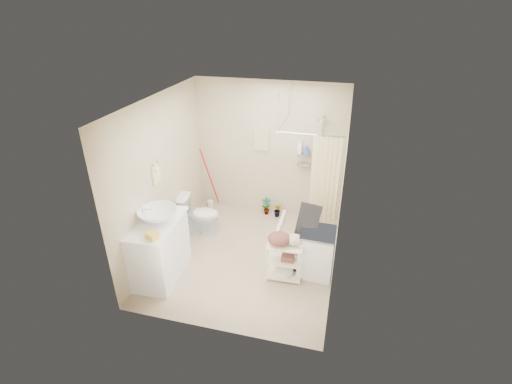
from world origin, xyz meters
TOP-DOWN VIEW (x-y plane):
  - floor at (0.00, 0.00)m, footprint 3.20×3.20m
  - ceiling at (0.00, 0.00)m, footprint 2.80×3.20m
  - wall_back at (0.00, 1.60)m, footprint 2.80×0.04m
  - wall_front at (0.00, -1.60)m, footprint 2.80×0.04m
  - wall_left at (-1.40, 0.00)m, footprint 0.04×3.20m
  - wall_right at (1.40, 0.00)m, footprint 0.04×3.20m
  - vanity at (-1.16, -0.76)m, footprint 0.66×1.11m
  - sink at (-1.13, -0.72)m, footprint 0.61×0.61m
  - counter_basket at (-1.01, -1.14)m, footprint 0.20×0.18m
  - floor_basket at (-1.10, -1.11)m, footprint 0.30×0.23m
  - toilet at (-1.04, 0.50)m, footprint 0.76×0.49m
  - mop at (-1.20, 1.46)m, footprint 0.16×0.16m
  - potted_plant_a at (-0.01, 1.43)m, footprint 0.22×0.18m
  - potted_plant_b at (0.23, 1.38)m, footprint 0.20×0.19m
  - hanging_towel at (-0.15, 1.58)m, footprint 0.28×0.03m
  - towel_ring at (-1.38, -0.20)m, footprint 0.04×0.22m
  - tp_holder at (-1.36, 0.05)m, footprint 0.08×0.12m
  - shower at (0.85, 1.05)m, footprint 1.10×1.10m
  - shampoo_bottle_a at (0.58, 1.53)m, footprint 0.11×0.11m
  - shampoo_bottle_b at (0.71, 1.51)m, footprint 0.08×0.08m
  - washing_machine at (1.14, -0.11)m, footprint 0.54×0.55m
  - laundry_rack at (0.69, -0.35)m, footprint 0.53×0.32m
  - ironing_board at (0.92, -0.08)m, footprint 0.33×0.10m

SIDE VIEW (x-z plane):
  - floor at x=0.00m, z-range 0.00..0.00m
  - floor_basket at x=-1.10m, z-range 0.00..0.16m
  - potted_plant_b at x=0.23m, z-range 0.00..0.29m
  - potted_plant_a at x=-0.01m, z-range 0.00..0.36m
  - laundry_rack at x=0.69m, z-range 0.00..0.73m
  - toilet at x=-1.04m, z-range 0.00..0.74m
  - washing_machine at x=1.14m, z-range 0.00..0.75m
  - vanity at x=-1.16m, z-range 0.00..0.95m
  - ironing_board at x=0.92m, z-range 0.00..1.15m
  - mop at x=-1.20m, z-range 0.00..1.29m
  - tp_holder at x=-1.36m, z-range 0.65..0.79m
  - counter_basket at x=-1.01m, z-range 0.95..1.04m
  - sink at x=-1.13m, z-range 0.95..1.15m
  - shower at x=0.85m, z-range 0.00..2.10m
  - wall_back at x=0.00m, z-range 0.00..2.60m
  - wall_front at x=0.00m, z-range 0.00..2.60m
  - wall_left at x=-1.40m, z-range 0.00..2.60m
  - wall_right at x=1.40m, z-range 0.00..2.60m
  - shampoo_bottle_b at x=0.71m, z-range 1.32..1.49m
  - shampoo_bottle_a at x=0.58m, z-range 1.32..1.57m
  - towel_ring at x=-1.38m, z-range 1.30..1.64m
  - hanging_towel at x=-0.15m, z-range 1.29..1.71m
  - ceiling at x=0.00m, z-range 2.58..2.62m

